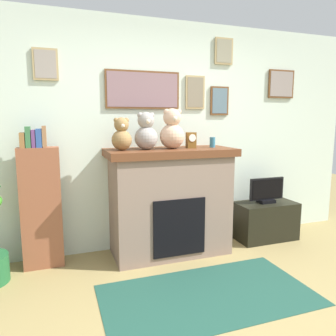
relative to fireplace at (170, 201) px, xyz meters
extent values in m
cube|color=silver|center=(0.02, 0.35, 0.70)|extent=(5.20, 0.12, 2.60)
cube|color=brown|center=(-0.22, 0.28, 1.22)|extent=(0.85, 0.02, 0.41)
cube|color=gray|center=(-0.22, 0.27, 1.22)|extent=(0.81, 0.00, 0.37)
cube|color=tan|center=(0.41, 0.28, 1.21)|extent=(0.24, 0.02, 0.38)
cube|color=#7D725C|center=(0.41, 0.27, 1.21)|extent=(0.20, 0.00, 0.34)
cube|color=brown|center=(0.74, 0.28, 1.12)|extent=(0.24, 0.02, 0.34)
cube|color=slate|center=(0.74, 0.27, 1.12)|extent=(0.20, 0.00, 0.30)
cube|color=tan|center=(-1.23, 0.28, 1.44)|extent=(0.24, 0.02, 0.31)
cube|color=gray|center=(-1.23, 0.27, 1.44)|extent=(0.20, 0.00, 0.27)
cube|color=brown|center=(1.63, 0.28, 1.35)|extent=(0.38, 0.02, 0.36)
cube|color=gray|center=(1.63, 0.27, 1.35)|extent=(0.34, 0.00, 0.32)
cube|color=tan|center=(0.78, 0.28, 1.70)|extent=(0.24, 0.02, 0.31)
cube|color=gray|center=(0.78, 0.27, 1.70)|extent=(0.20, 0.00, 0.27)
cube|color=#866E60|center=(0.00, 0.00, -0.05)|extent=(1.27, 0.58, 1.10)
cube|color=brown|center=(0.00, 0.00, 0.54)|extent=(1.39, 0.64, 0.08)
cube|color=black|center=(0.00, -0.29, -0.21)|extent=(0.57, 0.02, 0.61)
cube|color=brown|center=(-1.34, 0.09, 0.02)|extent=(0.39, 0.16, 1.23)
cube|color=olive|center=(-1.47, 0.09, 0.70)|extent=(0.05, 0.13, 0.14)
cube|color=#366D40|center=(-1.42, 0.09, 0.73)|extent=(0.05, 0.13, 0.20)
cube|color=#60376F|center=(-1.37, 0.09, 0.71)|extent=(0.03, 0.13, 0.17)
cube|color=#2C4E93|center=(-1.32, 0.09, 0.72)|extent=(0.05, 0.13, 0.18)
cube|color=#946643|center=(-1.27, 0.09, 0.73)|extent=(0.04, 0.13, 0.21)
cube|color=black|center=(1.27, -0.01, -0.36)|extent=(0.75, 0.40, 0.47)
cube|color=black|center=(1.27, -0.01, -0.11)|extent=(0.20, 0.14, 0.04)
cube|color=black|center=(1.27, -0.01, 0.05)|extent=(0.47, 0.03, 0.27)
cube|color=black|center=(1.27, -0.02, 0.05)|extent=(0.43, 0.00, 0.23)
cube|color=#1D463A|center=(0.00, -0.97, -0.59)|extent=(1.82, 0.97, 0.01)
cylinder|color=teal|center=(0.50, -0.02, 0.64)|extent=(0.06, 0.06, 0.12)
cube|color=brown|center=(0.24, -0.02, 0.67)|extent=(0.10, 0.07, 0.17)
cylinder|color=white|center=(0.24, -0.06, 0.70)|extent=(0.08, 0.01, 0.08)
sphere|color=olive|center=(-0.53, -0.02, 0.69)|extent=(0.21, 0.21, 0.21)
sphere|color=olive|center=(-0.53, -0.02, 0.84)|extent=(0.15, 0.15, 0.15)
sphere|color=olive|center=(-0.58, -0.02, 0.89)|extent=(0.05, 0.05, 0.05)
sphere|color=olive|center=(-0.48, -0.02, 0.89)|extent=(0.05, 0.05, 0.05)
sphere|color=beige|center=(-0.53, -0.08, 0.84)|extent=(0.04, 0.04, 0.04)
sphere|color=gray|center=(-0.27, -0.02, 0.71)|extent=(0.24, 0.24, 0.24)
sphere|color=gray|center=(-0.27, -0.02, 0.89)|extent=(0.17, 0.17, 0.17)
sphere|color=gray|center=(-0.33, -0.02, 0.94)|extent=(0.06, 0.06, 0.06)
sphere|color=gray|center=(-0.21, -0.02, 0.94)|extent=(0.06, 0.06, 0.06)
sphere|color=beige|center=(-0.27, -0.09, 0.88)|extent=(0.05, 0.05, 0.05)
sphere|color=#D1A98A|center=(0.02, -0.02, 0.72)|extent=(0.27, 0.27, 0.27)
sphere|color=#D1A98A|center=(0.02, -0.02, 0.92)|extent=(0.19, 0.19, 0.19)
sphere|color=#D1A98A|center=(-0.05, -0.02, 0.98)|extent=(0.07, 0.07, 0.07)
sphere|color=#D1A98A|center=(0.09, -0.02, 0.98)|extent=(0.07, 0.07, 0.07)
sphere|color=beige|center=(0.02, -0.09, 0.91)|extent=(0.06, 0.06, 0.06)
camera|label=1|loc=(-1.18, -3.27, 0.91)|focal=34.37mm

